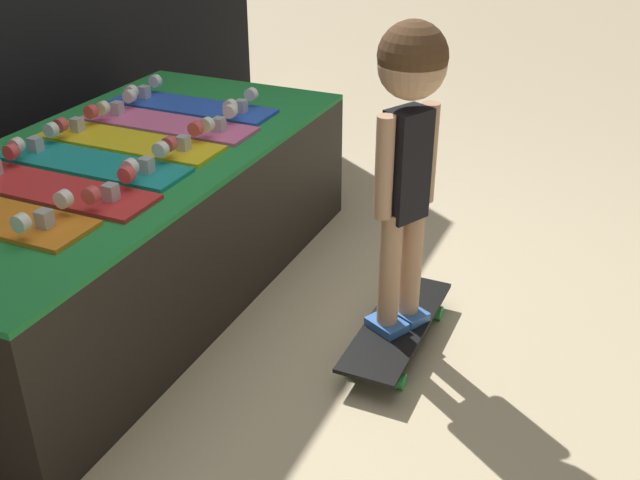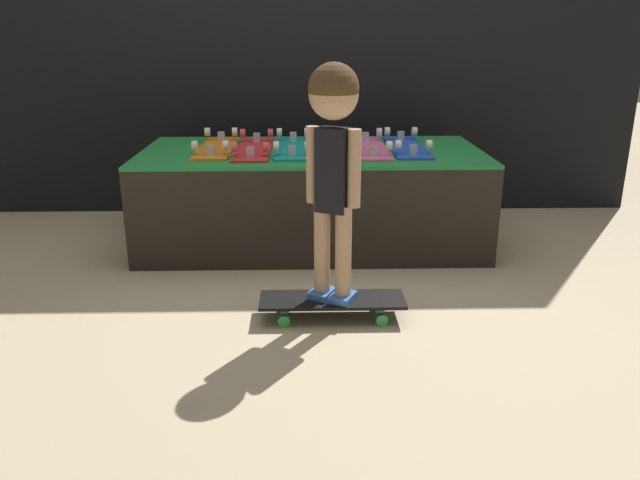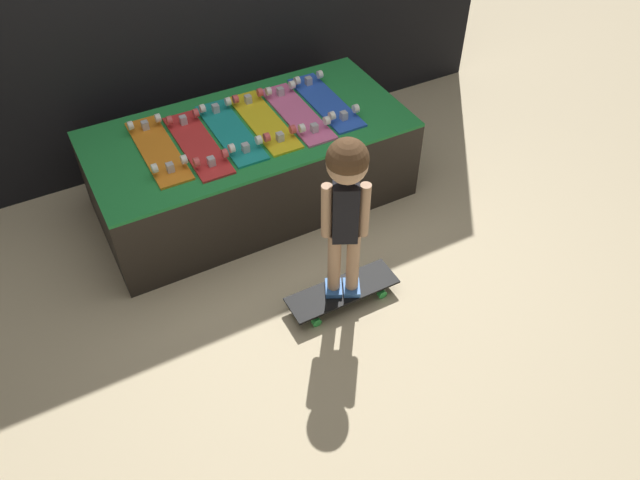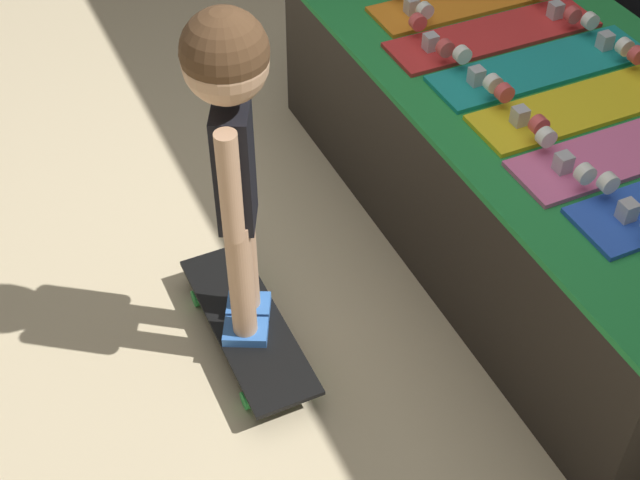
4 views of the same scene
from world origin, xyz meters
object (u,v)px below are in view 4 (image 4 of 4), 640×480
(skateboard_red_on_rack, at_px, (494,32))
(child, at_px, (231,125))
(skateboard_on_floor, at_px, (248,326))
(skateboard_yellow_on_rack, at_px, (587,102))
(skateboard_pink_on_rack, at_px, (633,146))
(skateboard_teal_on_rack, at_px, (541,64))

(skateboard_red_on_rack, bearing_deg, child, -68.50)
(skateboard_red_on_rack, height_order, child, child)
(skateboard_red_on_rack, bearing_deg, skateboard_on_floor, -68.50)
(skateboard_yellow_on_rack, xyz_separation_m, skateboard_on_floor, (-0.04, -1.07, -0.50))
(skateboard_red_on_rack, xyz_separation_m, skateboard_pink_on_rack, (0.67, 0.02, 0.00))
(skateboard_red_on_rack, relative_size, skateboard_teal_on_rack, 1.00)
(skateboard_pink_on_rack, distance_m, child, 1.11)
(skateboard_on_floor, distance_m, child, 0.73)
(skateboard_pink_on_rack, relative_size, child, 0.70)
(skateboard_teal_on_rack, height_order, skateboard_yellow_on_rack, same)
(skateboard_yellow_on_rack, relative_size, child, 0.70)
(child, bearing_deg, skateboard_teal_on_rack, 126.43)
(child, bearing_deg, skateboard_on_floor, -49.46)
(skateboard_pink_on_rack, height_order, child, child)
(skateboard_pink_on_rack, relative_size, skateboard_on_floor, 1.11)
(skateboard_teal_on_rack, distance_m, child, 1.10)
(skateboard_yellow_on_rack, bearing_deg, skateboard_red_on_rack, -176.01)
(skateboard_on_floor, bearing_deg, skateboard_teal_on_rack, 99.92)
(skateboard_red_on_rack, xyz_separation_m, skateboard_on_floor, (0.41, -1.04, -0.50))
(skateboard_teal_on_rack, distance_m, skateboard_on_floor, 1.19)
(child, bearing_deg, skateboard_red_on_rack, 138.01)
(skateboard_teal_on_rack, relative_size, skateboard_pink_on_rack, 1.00)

